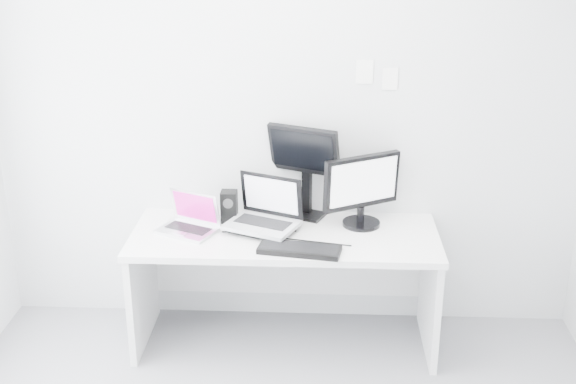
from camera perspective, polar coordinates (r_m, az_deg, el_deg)
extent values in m
plane|color=silver|center=(4.47, -0.03, 5.90)|extent=(3.60, 0.00, 3.60)
cube|color=white|center=(4.51, -0.24, -7.46)|extent=(1.80, 0.70, 0.73)
cube|color=#B2B3B7|center=(4.36, -7.83, -1.61)|extent=(0.40, 0.36, 0.24)
cube|color=black|center=(4.50, -4.54, -1.11)|extent=(0.11, 0.11, 0.19)
cube|color=#ACAEB3|center=(4.31, -2.06, -1.07)|extent=(0.49, 0.44, 0.33)
cube|color=black|center=(4.49, 1.33, 1.69)|extent=(0.47, 0.32, 0.60)
cube|color=black|center=(4.40, 5.74, 0.16)|extent=(0.54, 0.44, 0.45)
cube|color=black|center=(4.12, 0.89, -4.44)|extent=(0.48, 0.24, 0.03)
ellipsoid|color=black|center=(4.15, 3.31, -4.29)|extent=(0.10, 0.08, 0.03)
cube|color=white|center=(4.40, 5.90, 9.17)|extent=(0.10, 0.00, 0.14)
cube|color=white|center=(4.42, 7.84, 8.61)|extent=(0.09, 0.00, 0.13)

